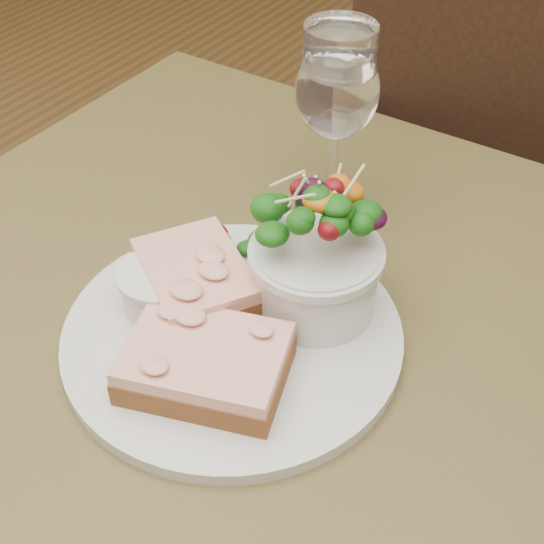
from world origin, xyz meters
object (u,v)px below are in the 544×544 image
Objects in this scene: salad_bowl at (317,251)px; wine_glass at (337,96)px; sandwich_front at (206,363)px; cafe_table at (259,435)px; sandwich_back at (195,278)px; chair_far at (469,298)px; ramekin at (161,286)px; dinner_plate at (233,334)px.

wine_glass is (-0.06, 0.14, 0.05)m from salad_bowl.
salad_bowl is (0.03, 0.11, 0.04)m from sandwich_front.
cafe_table is 6.00× the size of sandwich_back.
chair_far reaches higher than cafe_table.
wine_glass reaches higher than salad_bowl.
salad_bowl reaches higher than sandwich_back.
sandwich_back is 1.05× the size of salad_bowl.
salad_bowl reaches higher than sandwich_front.
cafe_table is 4.57× the size of wine_glass.
cafe_table is at bearing 0.72° from ramekin.
cafe_table is 0.74m from chair_far.
wine_glass is (-0.05, 0.21, 0.22)m from cafe_table.
wine_glass is at bearing 104.04° from cafe_table.
cafe_table is 0.19m from salad_bowl.
ramekin reaches higher than sandwich_front.
sandwich_back is 0.21m from wine_glass.
sandwich_back is at bearing 114.24° from sandwich_front.
cafe_table is at bearing -100.37° from salad_bowl.
dinner_plate is 0.06m from sandwich_back.
ramekin is at bearing -102.12° from sandwich_back.
dinner_plate is 1.97× the size of sandwich_front.
chair_far is 7.09× the size of salad_bowl.
sandwich_front is at bearing -103.72° from salad_bowl.
sandwich_front reaches higher than dinner_plate.
chair_far is 3.26× the size of dinner_plate.
wine_glass reaches higher than sandwich_front.
dinner_plate is at bearing 70.27° from chair_far.
chair_far is 0.80m from dinner_plate.
wine_glass is at bearing 66.25° from chair_far.
sandwich_back is (-0.05, 0.01, 0.03)m from dinner_plate.
salad_bowl is at bearing 61.47° from sandwich_back.
sandwich_back is at bearing 66.10° from chair_far.
cafe_table is 0.31m from wine_glass.
cafe_table is at bearing -12.31° from dinner_plate.
chair_far is 0.73m from wine_glass.
salad_bowl reaches higher than ramekin.
chair_far is at bearing 81.94° from ramekin.
wine_glass is (-0.04, 0.25, 0.10)m from sandwich_front.
chair_far is at bearing 90.18° from cafe_table.
wine_glass is at bearing 80.30° from sandwich_front.
chair_far is at bearing 116.17° from sandwich_back.
sandwich_front is 0.09m from sandwich_back.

